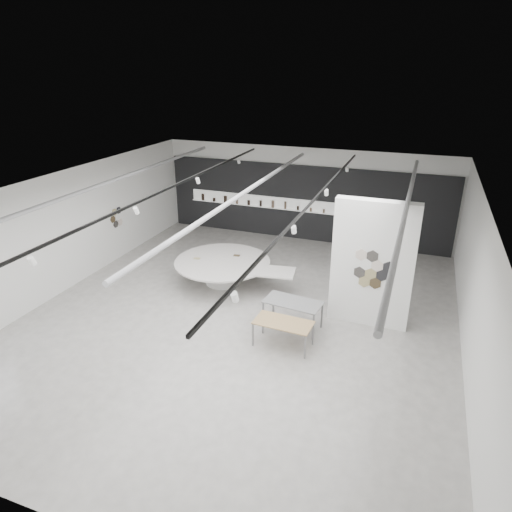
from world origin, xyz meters
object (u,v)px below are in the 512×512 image
(partition_column, at_px, (372,264))
(sample_table_wood, at_px, (283,324))
(display_island, at_px, (224,269))
(kitchen_counter, at_px, (375,241))
(sample_table_stone, at_px, (293,304))

(partition_column, xyz_separation_m, sample_table_wood, (-1.89, -1.97, -1.15))
(display_island, height_order, kitchen_counter, kitchen_counter)
(partition_column, xyz_separation_m, kitchen_counter, (-0.47, 5.53, -1.37))
(sample_table_wood, distance_m, sample_table_stone, 0.96)
(kitchen_counter, bearing_deg, display_island, -126.72)
(sample_table_stone, bearing_deg, display_island, 146.79)
(sample_table_stone, bearing_deg, partition_column, 27.77)
(partition_column, bearing_deg, sample_table_stone, -152.23)
(partition_column, relative_size, sample_table_wood, 2.34)
(sample_table_stone, xyz_separation_m, kitchen_counter, (1.45, 6.54, -0.31))
(sample_table_stone, relative_size, kitchen_counter, 1.06)
(sample_table_wood, xyz_separation_m, sample_table_stone, (-0.02, 0.96, 0.09))
(display_island, distance_m, kitchen_counter, 6.36)
(sample_table_wood, relative_size, kitchen_counter, 0.99)
(partition_column, height_order, display_island, partition_column)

